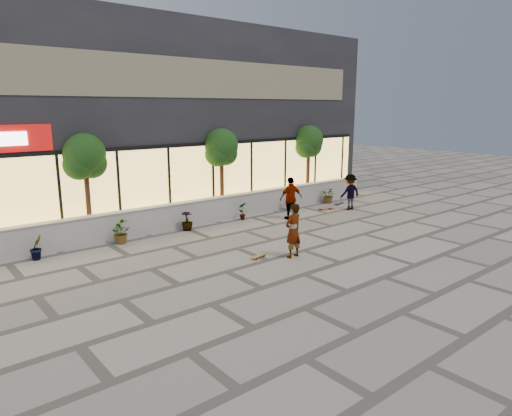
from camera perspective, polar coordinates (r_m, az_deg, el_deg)
ground at (r=13.63m, az=6.04°, el=-8.26°), size 80.00×80.00×0.00m
planter_wall at (r=18.83m, az=-9.23°, el=-0.85°), size 22.00×0.42×1.04m
retail_building at (r=23.26m, az=-16.52°, el=10.59°), size 24.00×9.17×8.50m
shrub_b at (r=16.33m, az=-25.77°, el=-4.45°), size 0.57×0.57×0.81m
shrub_c at (r=17.14m, az=-16.68°, el=-2.95°), size 0.68×0.77×0.81m
shrub_d at (r=18.34m, az=-8.62°, el=-1.56°), size 0.64×0.64×0.81m
shrub_e at (r=19.87m, az=-1.69°, el=-0.34°), size 0.46×0.35×0.81m
shrub_f at (r=21.66m, az=4.18°, el=0.71°), size 0.55×0.57×0.81m
shrub_g at (r=23.64m, az=9.12°, el=1.58°), size 0.77×0.84×0.81m
tree_midwest at (r=17.62m, az=-20.61°, el=5.74°), size 1.60×1.50×3.92m
tree_mideast at (r=20.35m, az=-4.35°, el=7.30°), size 1.60×1.50×3.92m
tree_east at (r=23.92m, az=6.59°, el=8.02°), size 1.60×1.50×3.92m
skater_center at (r=14.85m, az=4.66°, el=-2.84°), size 0.68×0.48×1.79m
skater_right_near at (r=19.92m, az=4.39°, el=1.21°), size 1.16×0.68×1.86m
skater_right_far at (r=22.24m, az=11.66°, el=1.97°), size 1.20×0.82×1.71m
skateboard_center at (r=14.96m, az=0.34°, el=-6.00°), size 0.72×0.33×0.08m
skateboard_right_near at (r=22.15m, az=8.65°, el=-0.00°), size 0.80×0.48×0.09m
skateboard_right_far at (r=23.54m, az=10.39°, el=0.68°), size 0.83×0.40×0.10m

